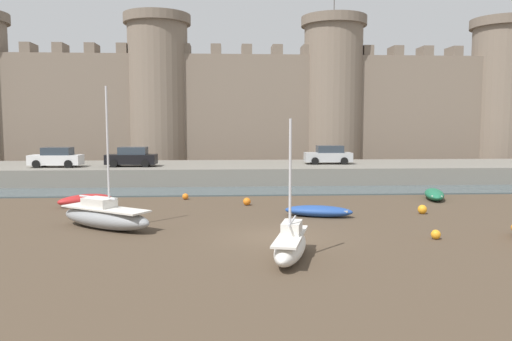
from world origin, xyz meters
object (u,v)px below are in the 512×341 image
at_px(rowboat_midflat_right, 319,211).
at_px(mooring_buoy_near_channel, 247,202).
at_px(rowboat_midflat_left, 434,194).
at_px(sailboat_foreground_left, 291,245).
at_px(mooring_buoy_mid_mud, 436,234).
at_px(mooring_buoy_near_shore, 185,196).
at_px(car_quay_centre_east, 132,157).
at_px(mooring_buoy_off_centre, 422,209).
at_px(sailboat_near_channel_left, 105,216).
at_px(rowboat_near_channel_right, 85,200).
at_px(car_quay_east, 56,158).
at_px(car_quay_centre_west, 328,155).

xyz_separation_m(rowboat_midflat_right, mooring_buoy_near_channel, (-3.72, 3.92, -0.08)).
xyz_separation_m(rowboat_midflat_left, sailboat_foreground_left, (-11.38, -13.99, 0.21)).
distance_m(mooring_buoy_mid_mud, mooring_buoy_near_shore, 16.85).
bearing_deg(car_quay_centre_east, mooring_buoy_off_centre, -38.48).
bearing_deg(car_quay_centre_east, sailboat_near_channel_left, -83.49).
distance_m(rowboat_near_channel_right, sailboat_foreground_left, 16.83).
bearing_deg(car_quay_east, rowboat_midflat_left, -18.95).
height_order(rowboat_near_channel_right, car_quay_centre_west, car_quay_centre_west).
bearing_deg(mooring_buoy_off_centre, sailboat_near_channel_left, -170.06).
bearing_deg(mooring_buoy_mid_mud, car_quay_centre_west, 90.36).
xyz_separation_m(sailboat_near_channel_left, car_quay_centre_east, (-2.03, 17.81, 1.62)).
xyz_separation_m(mooring_buoy_near_shore, mooring_buoy_off_centre, (13.62, -6.03, 0.05)).
height_order(sailboat_near_channel_left, mooring_buoy_near_shore, sailboat_near_channel_left).
distance_m(sailboat_near_channel_left, rowboat_near_channel_right, 7.41).
height_order(rowboat_midflat_right, rowboat_near_channel_right, rowboat_near_channel_right).
height_order(mooring_buoy_near_channel, car_quay_east, car_quay_east).
distance_m(sailboat_near_channel_left, mooring_buoy_mid_mud, 15.22).
bearing_deg(mooring_buoy_near_shore, mooring_buoy_mid_mud, -45.41).
distance_m(sailboat_foreground_left, mooring_buoy_near_channel, 12.33).
bearing_deg(car_quay_centre_west, rowboat_midflat_right, -103.24).
height_order(sailboat_foreground_left, mooring_buoy_near_shore, sailboat_foreground_left).
bearing_deg(sailboat_foreground_left, mooring_buoy_off_centre, 45.99).
relative_size(sailboat_foreground_left, car_quay_centre_west, 1.26).
relative_size(sailboat_foreground_left, mooring_buoy_near_shore, 12.76).
bearing_deg(car_quay_centre_west, rowboat_near_channel_right, -144.37).
xyz_separation_m(car_quay_centre_west, car_quay_east, (-22.85, -1.88, 0.00)).
bearing_deg(car_quay_centre_west, car_quay_east, -175.31).
xyz_separation_m(rowboat_midflat_right, mooring_buoy_off_centre, (5.92, 0.46, -0.06)).
height_order(mooring_buoy_near_shore, mooring_buoy_off_centre, mooring_buoy_off_centre).
height_order(mooring_buoy_mid_mud, car_quay_centre_east, car_quay_centre_east).
relative_size(sailboat_near_channel_left, sailboat_foreground_left, 1.30).
height_order(sailboat_near_channel_left, mooring_buoy_off_centre, sailboat_near_channel_left).
distance_m(sailboat_near_channel_left, mooring_buoy_near_channel, 9.52).
relative_size(mooring_buoy_mid_mud, car_quay_east, 0.10).
bearing_deg(mooring_buoy_near_channel, sailboat_near_channel_left, -137.83).
bearing_deg(car_quay_centre_west, mooring_buoy_near_shore, -138.06).
height_order(car_quay_centre_west, car_quay_east, same).
bearing_deg(mooring_buoy_near_channel, rowboat_midflat_left, 7.78).
relative_size(mooring_buoy_near_shore, car_quay_centre_west, 0.10).
distance_m(mooring_buoy_mid_mud, car_quay_centre_west, 22.60).
bearing_deg(mooring_buoy_mid_mud, rowboat_near_channel_right, 150.87).
bearing_deg(mooring_buoy_near_channel, mooring_buoy_near_shore, 147.10).
height_order(rowboat_midflat_right, car_quay_centre_west, car_quay_centre_west).
distance_m(rowboat_near_channel_right, mooring_buoy_mid_mud, 20.32).
relative_size(sailboat_foreground_left, mooring_buoy_mid_mud, 12.48).
height_order(mooring_buoy_mid_mud, mooring_buoy_near_channel, mooring_buoy_near_channel).
bearing_deg(mooring_buoy_off_centre, mooring_buoy_mid_mud, -106.62).
bearing_deg(mooring_buoy_near_shore, rowboat_midflat_left, -2.99).
xyz_separation_m(sailboat_near_channel_left, rowboat_midflat_left, (19.56, 8.09, -0.25)).
distance_m(mooring_buoy_mid_mud, car_quay_east, 30.95).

